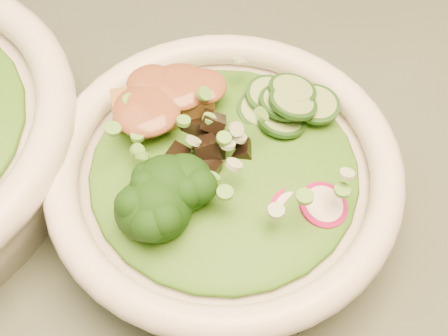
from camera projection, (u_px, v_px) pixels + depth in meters
salad_bowl at (224, 183)px, 0.44m from camera, size 0.24×0.24×0.07m
lettuce_bed at (224, 167)px, 0.42m from camera, size 0.18×0.18×0.02m
broccoli_florets at (166, 214)px, 0.38m from camera, size 0.09×0.09×0.04m
radish_slices at (297, 214)px, 0.40m from camera, size 0.11×0.07×0.02m
cucumber_slices at (281, 108)px, 0.43m from camera, size 0.08×0.08×0.03m
mushroom_heap at (212, 148)px, 0.41m from camera, size 0.08×0.08×0.04m
tofu_cubes at (164, 113)px, 0.43m from camera, size 0.10×0.08×0.03m
peanut_sauce at (163, 102)px, 0.42m from camera, size 0.06×0.05×0.01m
scallion_garnish at (224, 149)px, 0.40m from camera, size 0.17×0.17×0.02m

